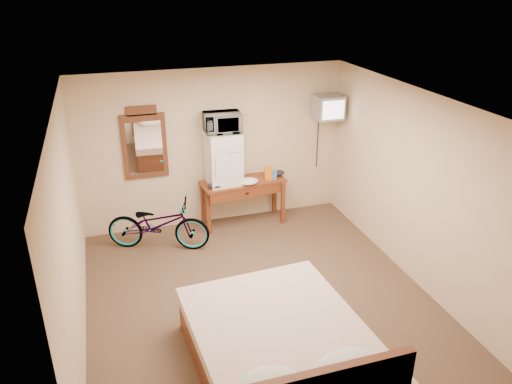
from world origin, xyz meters
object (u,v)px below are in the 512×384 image
mini_fridge (223,158)px  crt_television (328,107)px  desk (243,188)px  microwave (222,122)px  bicycle (158,224)px  blue_cup (274,174)px  bed (284,354)px  wall_mirror (144,144)px

mini_fridge → crt_television: crt_television is taller
mini_fridge → desk: bearing=-7.7°
microwave → bicycle: 1.78m
blue_cup → bicycle: blue_cup is taller
bicycle → bed: bed is taller
bicycle → mini_fridge: bearing=-48.7°
crt_television → wall_mirror: bearing=175.0°
desk → wall_mirror: (-1.45, 0.27, 0.80)m
wall_mirror → mini_fridge: bearing=-11.4°
blue_cup → crt_television: (0.91, 0.07, 1.00)m
wall_mirror → bicycle: bearing=-86.5°
bed → blue_cup: bearing=72.4°
desk → crt_television: 1.86m
desk → mini_fridge: bearing=172.3°
blue_cup → bed: size_ratio=0.07×
desk → crt_television: (1.41, 0.02, 1.20)m
desk → wall_mirror: bearing=169.4°
desk → blue_cup: 0.54m
desk → bed: bearing=-99.4°
desk → microwave: size_ratio=2.51×
desk → blue_cup: (0.50, -0.05, 0.20)m
desk → wall_mirror: wall_mirror is taller
mini_fridge → blue_cup: (0.81, -0.09, -0.33)m
crt_television → microwave: bearing=179.3°
wall_mirror → bicycle: 1.22m
crt_television → bicycle: crt_television is taller
wall_mirror → bed: size_ratio=0.48×
blue_cup → wall_mirror: 2.07m
wall_mirror → bicycle: wall_mirror is taller
microwave → crt_television: crt_television is taller
mini_fridge → wall_mirror: bearing=168.6°
desk → wall_mirror: size_ratio=1.23×
microwave → blue_cup: 1.21m
mini_fridge → blue_cup: 0.88m
wall_mirror → microwave: bearing=-11.3°
crt_television → wall_mirror: crt_television is taller
crt_television → bicycle: (-2.83, -0.39, -1.43)m
mini_fridge → bed: 3.53m
microwave → crt_television: bearing=2.1°
mini_fridge → bed: bearing=-94.2°
mini_fridge → bicycle: mini_fridge is taller
desk → microwave: (-0.31, 0.04, 1.10)m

